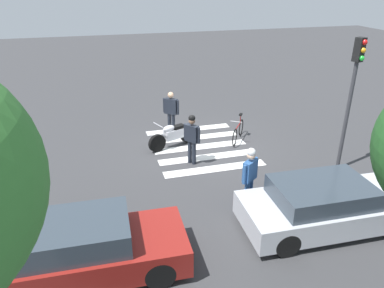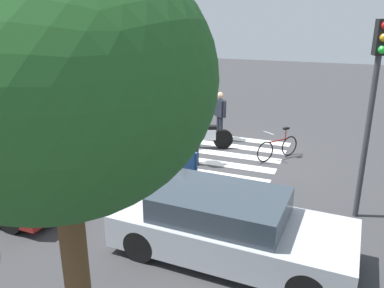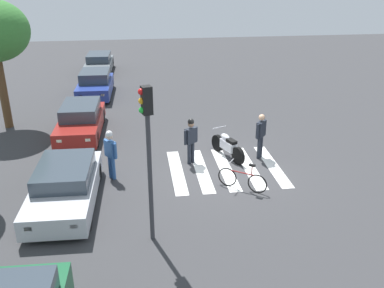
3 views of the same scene
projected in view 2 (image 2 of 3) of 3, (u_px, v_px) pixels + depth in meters
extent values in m
plane|color=#38383A|center=(227.00, 154.00, 12.82)|extent=(60.00, 60.00, 0.00)
cylinder|color=black|center=(182.00, 139.00, 13.33)|extent=(0.68, 0.38, 0.67)
cylinder|color=black|center=(223.00, 139.00, 13.32)|extent=(0.68, 0.38, 0.67)
cube|color=silver|center=(204.00, 134.00, 13.27)|extent=(0.85, 0.56, 0.36)
ellipsoid|color=silver|center=(197.00, 126.00, 13.18)|extent=(0.53, 0.40, 0.24)
cube|color=black|center=(210.00, 127.00, 13.19)|extent=(0.50, 0.39, 0.12)
cylinder|color=#A5A5AD|center=(184.00, 119.00, 13.11)|extent=(0.26, 0.59, 0.04)
torus|color=black|center=(265.00, 152.00, 12.06)|extent=(0.42, 0.57, 0.67)
torus|color=black|center=(289.00, 146.00, 12.61)|extent=(0.42, 0.57, 0.67)
cylinder|color=maroon|center=(278.00, 140.00, 12.25)|extent=(0.51, 0.70, 0.04)
cylinder|color=maroon|center=(286.00, 134.00, 12.36)|extent=(0.04, 0.04, 0.34)
cube|color=black|center=(286.00, 128.00, 12.30)|extent=(0.20, 0.22, 0.06)
cylinder|color=#99999E|center=(269.00, 133.00, 11.93)|extent=(0.39, 0.29, 0.03)
cylinder|color=#1E232D|center=(195.00, 150.00, 11.96)|extent=(0.14, 0.14, 0.83)
cylinder|color=#1E232D|center=(197.00, 152.00, 11.79)|extent=(0.14, 0.14, 0.83)
cube|color=#1E232D|center=(196.00, 129.00, 11.66)|extent=(0.45, 0.50, 0.59)
sphere|color=#8C664C|center=(196.00, 115.00, 11.52)|extent=(0.22, 0.22, 0.22)
cylinder|color=#1E232D|center=(193.00, 127.00, 11.92)|extent=(0.09, 0.09, 0.56)
cylinder|color=#1E232D|center=(198.00, 132.00, 11.39)|extent=(0.09, 0.09, 0.56)
sphere|color=black|center=(196.00, 112.00, 11.49)|extent=(0.23, 0.23, 0.23)
cylinder|color=#1E232D|center=(218.00, 127.00, 14.37)|extent=(0.14, 0.14, 0.88)
cylinder|color=#1E232D|center=(221.00, 128.00, 14.22)|extent=(0.14, 0.14, 0.88)
cube|color=#1E232D|center=(220.00, 108.00, 14.06)|extent=(0.52, 0.48, 0.62)
sphere|color=tan|center=(220.00, 95.00, 13.92)|extent=(0.24, 0.24, 0.24)
cylinder|color=#1E232D|center=(216.00, 106.00, 14.32)|extent=(0.09, 0.09, 0.59)
cylinder|color=#1E232D|center=(225.00, 110.00, 13.81)|extent=(0.09, 0.09, 0.59)
cylinder|color=#2D5999|center=(187.00, 193.00, 9.04)|extent=(0.14, 0.14, 0.83)
cylinder|color=#2D5999|center=(180.00, 194.00, 9.00)|extent=(0.14, 0.14, 0.83)
cube|color=#2D5999|center=(183.00, 165.00, 8.80)|extent=(0.51, 0.45, 0.59)
sphere|color=beige|center=(183.00, 147.00, 8.66)|extent=(0.23, 0.23, 0.23)
cylinder|color=#2D5999|center=(196.00, 164.00, 8.86)|extent=(0.09, 0.09, 0.56)
cylinder|color=#2D5999|center=(171.00, 166.00, 8.73)|extent=(0.09, 0.09, 0.56)
sphere|color=white|center=(183.00, 142.00, 8.62)|extent=(0.24, 0.24, 0.24)
cube|color=silver|center=(242.00, 139.00, 14.40)|extent=(3.56, 0.45, 0.01)
cube|color=silver|center=(235.00, 146.00, 13.61)|extent=(3.56, 0.45, 0.01)
cube|color=silver|center=(227.00, 154.00, 12.82)|extent=(3.56, 0.45, 0.01)
cube|color=silver|center=(219.00, 163.00, 12.03)|extent=(3.56, 0.45, 0.01)
cube|color=silver|center=(209.00, 174.00, 11.24)|extent=(3.56, 0.45, 0.01)
cylinder|color=black|center=(319.00, 237.00, 7.41)|extent=(0.63, 0.24, 0.62)
cylinder|color=black|center=(179.00, 208.00, 8.57)|extent=(0.63, 0.24, 0.62)
cylinder|color=black|center=(140.00, 245.00, 7.16)|extent=(0.63, 0.24, 0.62)
cube|color=#B7BAC1|center=(231.00, 233.00, 7.23)|extent=(4.46, 1.98, 0.63)
cube|color=#333D47|center=(221.00, 204.00, 7.14)|extent=(2.43, 1.70, 0.47)
cube|color=#F2EDCC|center=(357.00, 238.00, 6.88)|extent=(0.09, 0.20, 0.12)
cube|color=#F2EDCC|center=(355.00, 277.00, 5.85)|extent=(0.09, 0.20, 0.12)
cylinder|color=black|center=(62.00, 190.00, 9.40)|extent=(0.66, 0.24, 0.65)
cylinder|color=black|center=(12.00, 218.00, 8.09)|extent=(0.66, 0.24, 0.65)
cube|color=#F2EDCC|center=(77.00, 188.00, 8.89)|extent=(0.09, 0.20, 0.12)
cube|color=#F2EDCC|center=(41.00, 208.00, 7.93)|extent=(0.09, 0.20, 0.12)
cylinder|color=#38383D|center=(366.00, 141.00, 8.30)|extent=(0.12, 0.12, 3.61)
cube|color=black|center=(381.00, 37.00, 7.63)|extent=(0.30, 0.30, 0.70)
sphere|color=orange|center=(384.00, 38.00, 7.50)|extent=(0.16, 0.16, 0.16)
sphere|color=green|center=(382.00, 50.00, 7.58)|extent=(0.16, 0.16, 0.16)
ellipsoid|color=#235623|center=(55.00, 79.00, 3.25)|extent=(2.77, 2.77, 2.35)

